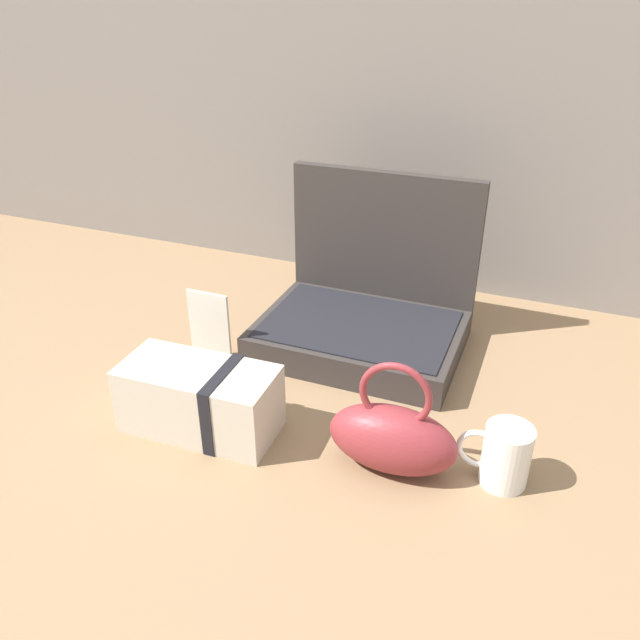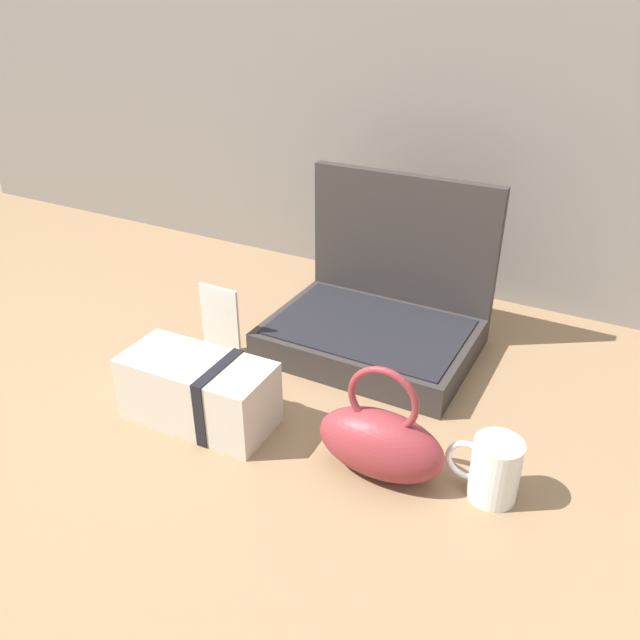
{
  "view_description": "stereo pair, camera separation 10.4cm",
  "coord_description": "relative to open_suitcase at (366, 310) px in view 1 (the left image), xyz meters",
  "views": [
    {
      "loc": [
        0.34,
        -0.86,
        0.67
      ],
      "look_at": [
        0.0,
        -0.02,
        0.17
      ],
      "focal_mm": 34.93,
      "sensor_mm": 36.0,
      "label": 1
    },
    {
      "loc": [
        0.44,
        -0.82,
        0.67
      ],
      "look_at": [
        0.0,
        -0.02,
        0.17
      ],
      "focal_mm": 34.93,
      "sensor_mm": 36.0,
      "label": 2
    }
  ],
  "objects": [
    {
      "name": "coffee_mug",
      "position": [
        0.32,
        -0.32,
        -0.02
      ],
      "size": [
        0.11,
        0.07,
        0.1
      ],
      "color": "white",
      "rests_on": "ground_plane"
    },
    {
      "name": "info_card_left",
      "position": [
        -0.26,
        -0.19,
        0.0
      ],
      "size": [
        0.09,
        0.01,
        0.15
      ],
      "primitive_type": "cube",
      "rotation": [
        0.0,
        0.0,
        0.0
      ],
      "color": "silver",
      "rests_on": "ground_plane"
    },
    {
      "name": "teal_pouch_handbag",
      "position": [
        0.16,
        -0.36,
        -0.01
      ],
      "size": [
        0.2,
        0.1,
        0.19
      ],
      "color": "maroon",
      "rests_on": "ground_plane"
    },
    {
      "name": "open_suitcase",
      "position": [
        0.0,
        0.0,
        0.0
      ],
      "size": [
        0.4,
        0.31,
        0.33
      ],
      "color": "#332D2B",
      "rests_on": "ground_plane"
    },
    {
      "name": "cream_toiletry_bag",
      "position": [
        -0.16,
        -0.38,
        -0.02
      ],
      "size": [
        0.26,
        0.13,
        0.12
      ],
      "color": "beige",
      "rests_on": "ground_plane"
    },
    {
      "name": "ground_plane",
      "position": [
        -0.01,
        -0.23,
        -0.07
      ],
      "size": [
        6.0,
        6.0,
        0.0
      ],
      "primitive_type": "plane",
      "color": "#8C6D4C"
    }
  ]
}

